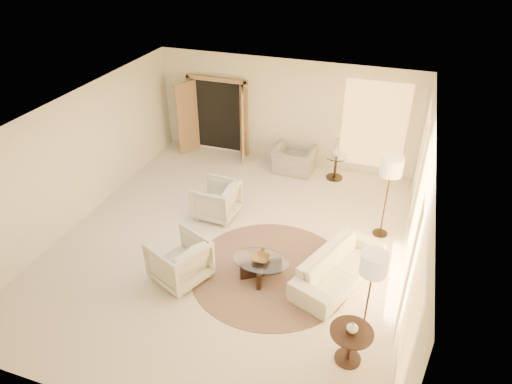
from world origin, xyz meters
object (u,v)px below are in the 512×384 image
(sofa, at_px, (339,268))
(bowl, at_px, (261,258))
(coffee_table, at_px, (261,266))
(accent_chair, at_px, (294,156))
(end_table, at_px, (350,340))
(armchair_right, at_px, (179,258))
(floor_lamp_far, at_px, (373,268))
(armchair_left, at_px, (216,198))
(end_vase, at_px, (352,327))
(side_vase, at_px, (337,151))
(floor_lamp_near, at_px, (391,170))
(side_table, at_px, (336,165))

(sofa, bearing_deg, bowl, 126.30)
(coffee_table, relative_size, bowl, 4.34)
(accent_chair, xyz_separation_m, end_table, (2.33, -5.52, -0.04))
(armchair_right, bearing_deg, floor_lamp_far, 108.82)
(end_table, bearing_deg, floor_lamp_far, 75.29)
(sofa, relative_size, armchair_left, 2.34)
(end_vase, distance_m, side_vase, 5.65)
(floor_lamp_far, height_order, end_vase, floor_lamp_far)
(floor_lamp_near, relative_size, side_vase, 7.20)
(armchair_right, distance_m, side_vase, 5.13)
(armchair_left, distance_m, armchair_right, 2.15)
(floor_lamp_far, bearing_deg, armchair_left, 146.00)
(bowl, bearing_deg, armchair_right, -159.36)
(side_table, xyz_separation_m, bowl, (-0.63, -4.16, 0.04))
(end_vase, bearing_deg, end_table, 0.00)
(floor_lamp_far, relative_size, side_vase, 6.60)
(coffee_table, distance_m, end_table, 2.31)
(sofa, height_order, armchair_right, armchair_right)
(armchair_right, bearing_deg, bowl, 134.13)
(accent_chair, relative_size, end_vase, 5.74)
(sofa, bearing_deg, end_table, -142.79)
(sofa, xyz_separation_m, end_table, (0.47, -1.71, 0.12))
(sofa, xyz_separation_m, coffee_table, (-1.40, -0.36, -0.06))
(armchair_right, relative_size, floor_lamp_far, 0.56)
(armchair_right, distance_m, side_table, 5.12)
(accent_chair, distance_m, floor_lamp_near, 3.41)
(floor_lamp_far, distance_m, bowl, 2.39)
(sofa, xyz_separation_m, accent_chair, (-1.86, 3.81, 0.15))
(side_table, distance_m, floor_lamp_far, 5.26)
(side_vase, bearing_deg, accent_chair, 180.00)
(end_table, distance_m, side_vase, 5.67)
(sofa, distance_m, bowl, 1.45)
(armchair_left, distance_m, end_table, 4.55)
(armchair_right, height_order, end_vase, armchair_right)
(accent_chair, relative_size, bowl, 3.27)
(accent_chair, bearing_deg, sofa, 118.47)
(end_vase, bearing_deg, armchair_right, 165.82)
(accent_chair, relative_size, end_table, 1.60)
(side_vase, bearing_deg, armchair_right, -113.50)
(side_table, bearing_deg, armchair_right, -113.50)
(armchair_right, xyz_separation_m, floor_lamp_far, (3.41, -0.28, 0.96))
(floor_lamp_far, xyz_separation_m, end_vase, (-0.14, -0.55, -0.73))
(accent_chair, bearing_deg, floor_lamp_far, 118.83)
(armchair_right, relative_size, end_vase, 5.19)
(sofa, distance_m, coffee_table, 1.44)
(armchair_left, height_order, end_vase, armchair_left)
(sofa, bearing_deg, side_vase, 33.37)
(sofa, bearing_deg, floor_lamp_far, -130.40)
(sofa, height_order, floor_lamp_far, floor_lamp_far)
(floor_lamp_near, relative_size, bowl, 5.74)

